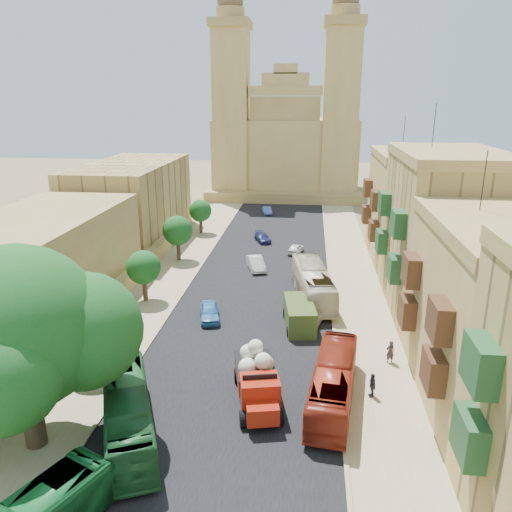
% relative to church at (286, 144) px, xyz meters
% --- Properties ---
extents(road_surface, '(14.00, 140.00, 0.01)m').
position_rel_church_xyz_m(road_surface, '(0.00, -48.61, -9.51)').
color(road_surface, black).
rests_on(road_surface, ground).
extents(sidewalk_east, '(5.00, 140.00, 0.01)m').
position_rel_church_xyz_m(sidewalk_east, '(9.50, -48.61, -9.51)').
color(sidewalk_east, tan).
rests_on(sidewalk_east, ground).
extents(sidewalk_west, '(5.00, 140.00, 0.01)m').
position_rel_church_xyz_m(sidewalk_west, '(-9.50, -48.61, -9.51)').
color(sidewalk_west, tan).
rests_on(sidewalk_west, ground).
extents(kerb_east, '(0.25, 140.00, 0.12)m').
position_rel_church_xyz_m(kerb_east, '(7.00, -48.61, -9.46)').
color(kerb_east, tan).
rests_on(kerb_east, ground).
extents(kerb_west, '(0.25, 140.00, 0.12)m').
position_rel_church_xyz_m(kerb_west, '(-7.00, -48.61, -9.46)').
color(kerb_west, tan).
rests_on(kerb_west, ground).
extents(townhouse_b, '(9.00, 14.00, 14.90)m').
position_rel_church_xyz_m(townhouse_b, '(15.95, -67.61, -3.86)').
color(townhouse_b, '#AA8C4D').
rests_on(townhouse_b, ground).
extents(townhouse_c, '(9.00, 14.00, 17.40)m').
position_rel_church_xyz_m(townhouse_c, '(15.95, -53.61, -2.61)').
color(townhouse_c, tan).
rests_on(townhouse_c, ground).
extents(townhouse_d, '(9.00, 14.00, 15.90)m').
position_rel_church_xyz_m(townhouse_d, '(15.95, -39.61, -3.36)').
color(townhouse_d, '#AA8C4D').
rests_on(townhouse_d, ground).
extents(west_wall, '(1.00, 40.00, 1.80)m').
position_rel_church_xyz_m(west_wall, '(-12.50, -58.61, -8.62)').
color(west_wall, '#AA8C4D').
rests_on(west_wall, ground).
extents(west_building_low, '(10.00, 28.00, 8.40)m').
position_rel_church_xyz_m(west_building_low, '(-18.00, -60.61, -5.32)').
color(west_building_low, olive).
rests_on(west_building_low, ground).
extents(west_building_mid, '(10.00, 22.00, 10.00)m').
position_rel_church_xyz_m(west_building_mid, '(-18.00, -34.61, -4.52)').
color(west_building_mid, tan).
rests_on(west_building_mid, ground).
extents(church, '(28.00, 22.50, 36.30)m').
position_rel_church_xyz_m(church, '(0.00, 0.00, 0.00)').
color(church, '#AA8C4D').
rests_on(church, ground).
extents(ficus_tree, '(11.12, 10.23, 11.12)m').
position_rel_church_xyz_m(ficus_tree, '(-9.40, -74.61, -2.94)').
color(ficus_tree, '#3C2E1E').
rests_on(ficus_tree, ground).
extents(street_tree_a, '(3.64, 3.64, 5.59)m').
position_rel_church_xyz_m(street_tree_a, '(-10.00, -66.61, -5.76)').
color(street_tree_a, '#3C2E1E').
rests_on(street_tree_a, ground).
extents(street_tree_b, '(3.10, 3.10, 4.76)m').
position_rel_church_xyz_m(street_tree_b, '(-10.00, -54.61, -6.33)').
color(street_tree_b, '#3C2E1E').
rests_on(street_tree_b, ground).
extents(street_tree_c, '(3.38, 3.38, 5.20)m').
position_rel_church_xyz_m(street_tree_c, '(-10.00, -42.61, -6.03)').
color(street_tree_c, '#3C2E1E').
rests_on(street_tree_c, ground).
extents(street_tree_d, '(3.03, 3.03, 4.67)m').
position_rel_church_xyz_m(street_tree_d, '(-10.00, -30.61, -6.40)').
color(street_tree_d, '#3C2E1E').
rests_on(street_tree_d, ground).
extents(red_truck, '(3.65, 6.62, 3.68)m').
position_rel_church_xyz_m(red_truck, '(1.90, -69.37, -7.90)').
color(red_truck, '#9C1D0C').
rests_on(red_truck, ground).
extents(olive_pickup, '(2.89, 5.32, 2.09)m').
position_rel_church_xyz_m(olive_pickup, '(4.20, -58.61, -8.49)').
color(olive_pickup, '#3D531F').
rests_on(olive_pickup, ground).
extents(bus_green_north, '(6.15, 10.32, 2.84)m').
position_rel_church_xyz_m(bus_green_north, '(-4.81, -73.33, -8.10)').
color(bus_green_north, '#1C5527').
rests_on(bus_green_north, ground).
extents(bus_red_east, '(3.55, 10.01, 2.73)m').
position_rel_church_xyz_m(bus_red_east, '(6.50, -68.99, -8.15)').
color(bus_red_east, maroon).
rests_on(bus_red_east, ground).
extents(bus_cream_east, '(4.30, 11.36, 3.09)m').
position_rel_church_xyz_m(bus_cream_east, '(5.26, -52.59, -7.97)').
color(bus_cream_east, beige).
rests_on(bus_cream_east, ground).
extents(car_blue_a, '(2.46, 4.19, 1.34)m').
position_rel_church_xyz_m(car_blue_a, '(-3.34, -58.02, -8.85)').
color(car_blue_a, '#387FBA').
rests_on(car_blue_a, ground).
extents(car_white_a, '(2.67, 4.49, 1.40)m').
position_rel_church_xyz_m(car_white_a, '(-0.86, -44.90, -8.82)').
color(car_white_a, silver).
rests_on(car_white_a, ground).
extents(car_cream, '(3.00, 4.74, 1.22)m').
position_rel_church_xyz_m(car_cream, '(5.00, -57.97, -8.91)').
color(car_cream, '#FFE1C0').
rests_on(car_cream, ground).
extents(car_dkblue, '(2.78, 4.07, 1.09)m').
position_rel_church_xyz_m(car_dkblue, '(-1.17, -33.92, -8.97)').
color(car_dkblue, navy).
rests_on(car_dkblue, ground).
extents(car_white_b, '(2.11, 3.55, 1.13)m').
position_rel_church_xyz_m(car_white_b, '(3.23, -38.49, -8.95)').
color(car_white_b, white).
rests_on(car_white_b, ground).
extents(car_blue_b, '(1.94, 3.60, 1.13)m').
position_rel_church_xyz_m(car_blue_b, '(-2.00, -17.83, -8.95)').
color(car_blue_b, '#546FC3').
rests_on(car_blue_b, ground).
extents(pedestrian_a, '(0.71, 0.58, 1.68)m').
position_rel_church_xyz_m(pedestrian_a, '(10.67, -63.72, -8.68)').
color(pedestrian_a, '#2A272D').
rests_on(pedestrian_a, ground).
extents(pedestrian_c, '(0.56, 1.00, 1.61)m').
position_rel_church_xyz_m(pedestrian_c, '(8.95, -68.11, -8.71)').
color(pedestrian_c, '#313138').
rests_on(pedestrian_c, ground).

